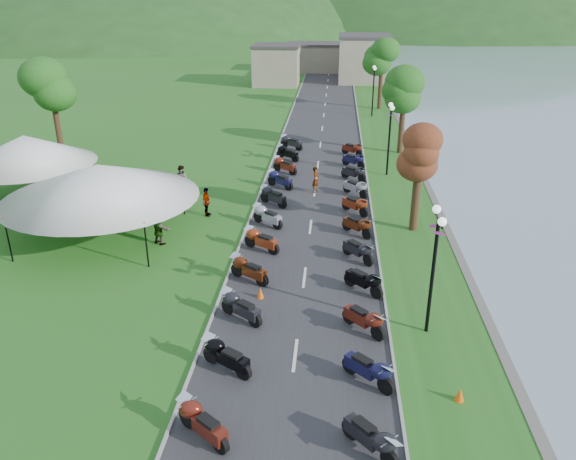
{
  "coord_description": "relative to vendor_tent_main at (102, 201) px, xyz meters",
  "views": [
    {
      "loc": [
        1.16,
        -0.96,
        12.38
      ],
      "look_at": [
        -0.98,
        24.5,
        1.3
      ],
      "focal_mm": 35.0,
      "sensor_mm": 36.0,
      "label": 1
    }
  ],
  "objects": [
    {
      "name": "tree_lakeside",
      "position": [
        16.65,
        2.21,
        1.2
      ],
      "size": [
        2.3,
        2.3,
        6.4
      ],
      "primitive_type": null,
      "color": "#2B701F",
      "rests_on": "ground"
    },
    {
      "name": "hills_backdrop",
      "position": [
        10.97,
        174.08,
        -2.0
      ],
      "size": [
        360.0,
        120.0,
        76.0
      ],
      "primitive_type": null,
      "color": "#285621",
      "rests_on": "ground"
    },
    {
      "name": "vendor_tent_main",
      "position": [
        0.0,
        0.0,
        0.0
      ],
      "size": [
        6.84,
        6.84,
        4.0
      ],
      "primitive_type": null,
      "color": "white",
      "rests_on": "ground"
    },
    {
      "name": "vendor_tent_side",
      "position": [
        -6.97,
        5.62,
        0.0
      ],
      "size": [
        5.56,
        5.56,
        4.0
      ],
      "primitive_type": null,
      "color": "white",
      "rests_on": "ground"
    },
    {
      "name": "pedestrian_c",
      "position": [
        -0.98,
        1.93,
        -2.0
      ],
      "size": [
        0.63,
        1.08,
        1.57
      ],
      "primitive_type": "imported",
      "rotation": [
        0.0,
        0.0,
        4.93
      ],
      "color": "slate",
      "rests_on": "ground"
    },
    {
      "name": "road",
      "position": [
        10.97,
        14.08,
        -1.99
      ],
      "size": [
        7.0,
        120.0,
        0.02
      ],
      "primitive_type": "cube",
      "color": "#333335",
      "rests_on": "ground"
    },
    {
      "name": "moto_row_right",
      "position": [
        13.52,
        -1.87,
        -1.45
      ],
      "size": [
        2.6,
        39.95,
        1.1
      ],
      "primitive_type": null,
      "color": "#331411",
      "rests_on": "ground"
    },
    {
      "name": "moto_row_left",
      "position": [
        8.57,
        -4.46,
        -1.45
      ],
      "size": [
        2.6,
        48.14,
        1.1
      ],
      "primitive_type": null,
      "color": "#331411",
      "rests_on": "ground"
    },
    {
      "name": "pedestrian_a",
      "position": [
        0.72,
        1.7,
        -2.0
      ],
      "size": [
        0.79,
        0.79,
        1.77
      ],
      "primitive_type": "imported",
      "rotation": [
        0.0,
        0.0,
        0.81
      ],
      "color": "slate",
      "rests_on": "ground"
    },
    {
      "name": "pedestrian_b",
      "position": [
        2.35,
        7.02,
        -2.0
      ],
      "size": [
        1.04,
        0.78,
        1.9
      ],
      "primitive_type": "imported",
      "rotation": [
        0.0,
        0.0,
        2.81
      ],
      "color": "slate",
      "rests_on": "ground"
    },
    {
      "name": "far_building",
      "position": [
        8.97,
        59.08,
        0.5
      ],
      "size": [
        18.0,
        16.0,
        5.0
      ],
      "primitive_type": "cube",
      "color": "gray",
      "rests_on": "ground"
    }
  ]
}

